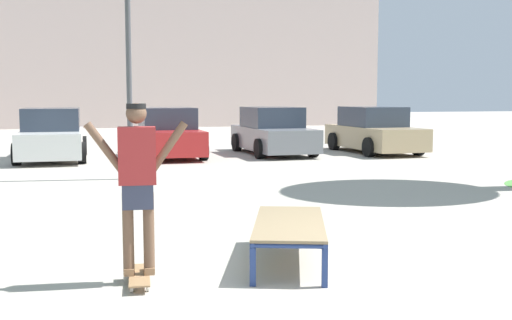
{
  "coord_description": "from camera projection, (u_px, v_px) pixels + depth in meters",
  "views": [
    {
      "loc": [
        -2.54,
        -5.77,
        1.85
      ],
      "look_at": [
        -0.46,
        2.29,
        1.0
      ],
      "focal_mm": 43.9,
      "sensor_mm": 36.0,
      "label": 1
    }
  ],
  "objects": [
    {
      "name": "light_post",
      "position": [
        128.0,
        5.0,
        13.61
      ],
      "size": [
        0.36,
        0.36,
        5.83
      ],
      "color": "#4C4C51",
      "rests_on": "ground"
    },
    {
      "name": "car_white",
      "position": [
        52.0,
        136.0,
        18.21
      ],
      "size": [
        1.94,
        4.21,
        1.5
      ],
      "color": "silver",
      "rests_on": "ground"
    },
    {
      "name": "skater",
      "position": [
        137.0,
        176.0,
        6.11
      ],
      "size": [
        1.0,
        0.3,
        1.69
      ],
      "color": "brown",
      "rests_on": "skateboard"
    },
    {
      "name": "car_red",
      "position": [
        168.0,
        134.0,
        19.09
      ],
      "size": [
        1.99,
        4.24,
        1.5
      ],
      "color": "red",
      "rests_on": "ground"
    },
    {
      "name": "building_facade",
      "position": [
        115.0,
        22.0,
        37.56
      ],
      "size": [
        32.55,
        4.0,
        12.61
      ],
      "primitive_type": "cube",
      "color": "beige",
      "rests_on": "ground"
    },
    {
      "name": "skate_box",
      "position": [
        289.0,
        225.0,
        6.98
      ],
      "size": [
        1.31,
        2.04,
        0.46
      ],
      "color": "navy",
      "rests_on": "ground"
    },
    {
      "name": "car_tan",
      "position": [
        374.0,
        131.0,
        20.54
      ],
      "size": [
        2.07,
        4.28,
        1.5
      ],
      "color": "tan",
      "rests_on": "ground"
    },
    {
      "name": "car_grey",
      "position": [
        273.0,
        132.0,
        20.01
      ],
      "size": [
        2.06,
        4.27,
        1.5
      ],
      "color": "slate",
      "rests_on": "ground"
    },
    {
      "name": "ground_plane",
      "position": [
        356.0,
        278.0,
        6.37
      ],
      "size": [
        120.0,
        120.0,
        0.0
      ],
      "primitive_type": "plane",
      "color": "#B2AA9E"
    },
    {
      "name": "skateboard",
      "position": [
        139.0,
        276.0,
        6.21
      ],
      "size": [
        0.25,
        0.81,
        0.09
      ],
      "color": "#9E754C",
      "rests_on": "ground"
    }
  ]
}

